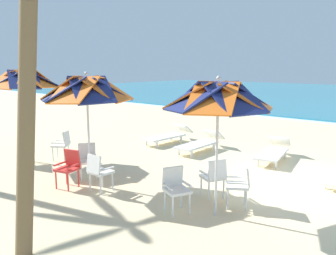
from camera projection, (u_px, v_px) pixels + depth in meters
The scene contains 16 objects.
ground_plane at pixel (300, 185), 8.38m from camera, with size 80.00×80.00×0.00m, color beige.
beach_umbrella_0 at pixel (218, 97), 6.31m from camera, with size 2.01×2.01×2.61m.
plastic_chair_0 at pixel (214, 175), 7.47m from camera, with size 0.61×0.59×0.87m.
plastic_chair_1 at pixel (241, 183), 7.00m from camera, with size 0.63×0.61×0.87m.
plastic_chair_2 at pixel (176, 187), 6.78m from camera, with size 0.60×0.58×0.87m.
beach_umbrella_1 at pixel (87, 90), 8.05m from camera, with size 2.12×2.12×2.65m.
plastic_chair_3 at pixel (88, 158), 8.86m from camera, with size 0.62×0.61×0.87m.
plastic_chair_4 at pixel (99, 170), 7.85m from camera, with size 0.46×0.49×0.87m.
plastic_chair_5 at pixel (69, 166), 8.17m from camera, with size 0.54×0.57×0.87m.
beach_umbrella_2 at pixel (23, 80), 10.14m from camera, with size 2.07×2.07×2.76m.
plastic_chair_6 at pixel (24, 148), 9.99m from camera, with size 0.58×0.60×0.87m.
plastic_chair_7 at pixel (63, 143), 10.56m from camera, with size 0.63×0.62×0.87m.
sun_lounger_1 at pixel (273, 151), 10.51m from camera, with size 1.09×2.23×0.62m.
sun_lounger_2 at pixel (200, 143), 11.66m from camera, with size 0.71×2.17×0.62m.
sun_lounger_3 at pixel (168, 135), 12.92m from camera, with size 0.69×2.16×0.62m.
palm_tree_1 at pixel (24, 29), 4.84m from camera, with size 3.14×2.67×4.75m.
Camera 1 is at (2.97, -8.08, 2.78)m, focal length 37.92 mm.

